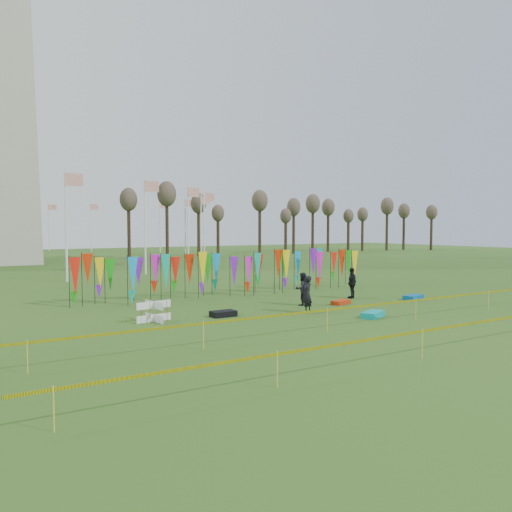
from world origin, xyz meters
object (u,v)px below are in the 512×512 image
box_kite (154,311)px  person_mid (302,289)px  kite_bag_black (223,314)px  kite_bag_turquoise (373,314)px  person_right (352,283)px  kite_bag_teal (413,297)px  kite_bag_red (341,302)px  person_left (307,294)px

box_kite → person_mid: size_ratio=0.53×
box_kite → kite_bag_black: 3.04m
kite_bag_turquoise → kite_bag_black: kite_bag_turquoise is taller
kite_bag_black → person_right: bearing=8.8°
person_right → kite_bag_turquoise: (-3.21, -4.86, -0.72)m
person_right → kite_bag_teal: (2.50, -2.07, -0.72)m
kite_bag_red → person_mid: bearing=158.6°
kite_bag_turquoise → kite_bag_black: 6.47m
person_right → kite_bag_red: bearing=7.9°
kite_bag_red → kite_bag_teal: (4.43, -0.76, 0.02)m
box_kite → kite_bag_teal: 14.18m
box_kite → kite_bag_red: (9.71, -0.32, -0.33)m
person_right → kite_bag_teal: person_right is taller
kite_bag_turquoise → kite_bag_black: size_ratio=1.16×
person_mid → person_right: size_ratio=0.97×
box_kite → person_right: bearing=4.8°
box_kite → person_mid: bearing=3.0°
kite_bag_black → kite_bag_turquoise: bearing=-33.1°
person_right → kite_bag_red: size_ratio=1.51×
person_left → kite_bag_black: person_left is taller
kite_bag_teal → box_kite: bearing=175.6°
box_kite → kite_bag_red: box_kite is taller
person_right → kite_bag_turquoise: bearing=30.3°
kite_bag_turquoise → box_kite: bearing=155.3°
person_left → person_mid: bearing=-145.0°
person_mid → kite_bag_black: (-4.82, -0.76, -0.69)m
box_kite → kite_bag_black: bearing=-6.5°
kite_bag_red → kite_bag_black: (-6.70, -0.02, 0.02)m
person_left → kite_bag_black: 3.91m
person_left → kite_bag_teal: (7.46, 0.41, -0.72)m
person_right → kite_bag_turquoise: size_ratio=1.34×
kite_bag_turquoise → person_right: bearing=56.6°
box_kite → person_right: 11.68m
person_right → box_kite: bearing=-21.5°
person_left → kite_bag_red: size_ratio=1.52×
box_kite → kite_bag_teal: box_kite is taller
kite_bag_turquoise → kite_bag_teal: 6.35m
person_mid → person_right: 3.85m
kite_bag_red → person_right: bearing=34.2°
person_left → kite_bag_teal: person_left is taller
person_right → kite_bag_black: bearing=-17.6°
person_left → kite_bag_black: (-3.67, 1.15, -0.72)m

